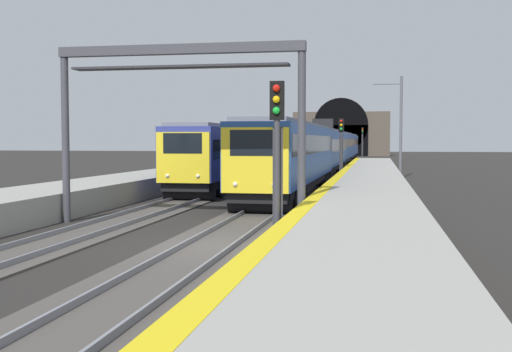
# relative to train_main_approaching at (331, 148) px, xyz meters

# --- Properties ---
(ground_plane) EXTENTS (320.00, 320.00, 0.00)m
(ground_plane) POSITION_rel_train_main_approaching_xyz_m (-48.26, -0.00, -2.31)
(ground_plane) COLOR #282623
(platform_right) EXTENTS (112.00, 3.84, 1.07)m
(platform_right) POSITION_rel_train_main_approaching_xyz_m (-48.26, -4.18, -1.78)
(platform_right) COLOR #9E9B93
(platform_right) RESTS_ON ground_plane
(platform_right_edge_strip) EXTENTS (112.00, 0.50, 0.01)m
(platform_right_edge_strip) POSITION_rel_train_main_approaching_xyz_m (-48.26, -2.50, -1.24)
(platform_right_edge_strip) COLOR yellow
(platform_right_edge_strip) RESTS_ON platform_right
(track_main_line) EXTENTS (160.00, 3.15, 0.21)m
(track_main_line) POSITION_rel_train_main_approaching_xyz_m (-48.26, -0.00, -2.27)
(track_main_line) COLOR #4C4742
(track_main_line) RESTS_ON ground_plane
(track_adjacent_line) EXTENTS (160.00, 2.61, 0.21)m
(track_adjacent_line) POSITION_rel_train_main_approaching_xyz_m (-48.26, 4.75, -2.27)
(track_adjacent_line) COLOR #4C4742
(track_adjacent_line) RESTS_ON ground_plane
(train_main_approaching) EXTENTS (82.57, 3.10, 4.93)m
(train_main_approaching) POSITION_rel_train_main_approaching_xyz_m (0.00, 0.00, 0.00)
(train_main_approaching) COLOR #264C99
(train_main_approaching) RESTS_ON ground_plane
(train_adjacent_platform) EXTENTS (41.27, 3.00, 3.96)m
(train_adjacent_platform) POSITION_rel_train_main_approaching_xyz_m (-15.42, 4.75, -0.04)
(train_adjacent_platform) COLOR navy
(train_adjacent_platform) RESTS_ON ground_plane
(railway_signal_near) EXTENTS (0.39, 0.38, 4.68)m
(railway_signal_near) POSITION_rel_train_main_approaching_xyz_m (-48.57, -1.96, 0.54)
(railway_signal_near) COLOR #38383D
(railway_signal_near) RESTS_ON ground_plane
(railway_signal_mid) EXTENTS (0.39, 0.38, 4.73)m
(railway_signal_mid) POSITION_rel_train_main_approaching_xyz_m (-16.86, -1.96, 0.57)
(railway_signal_mid) COLOR #38383D
(railway_signal_mid) RESTS_ON ground_plane
(railway_signal_far) EXTENTS (0.39, 0.38, 5.47)m
(railway_signal_far) POSITION_rel_train_main_approaching_xyz_m (54.48, -1.96, 0.99)
(railway_signal_far) COLOR #38383D
(railway_signal_far) RESTS_ON ground_plane
(overhead_signal_gantry) EXTENTS (0.70, 9.14, 6.50)m
(overhead_signal_gantry) POSITION_rel_train_main_approaching_xyz_m (-43.65, 2.38, 2.68)
(overhead_signal_gantry) COLOR #3F3F47
(overhead_signal_gantry) RESTS_ON ground_plane
(tunnel_portal) EXTENTS (3.06, 18.95, 11.39)m
(tunnel_portal) POSITION_rel_train_main_approaching_xyz_m (61.70, 2.38, 2.06)
(tunnel_portal) COLOR #51473D
(tunnel_portal) RESTS_ON ground_plane
(catenary_mast_near) EXTENTS (0.22, 2.37, 8.19)m
(catenary_mast_near) POSITION_rel_train_main_approaching_xyz_m (-13.25, -6.46, 1.90)
(catenary_mast_near) COLOR #595B60
(catenary_mast_near) RESTS_ON ground_plane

